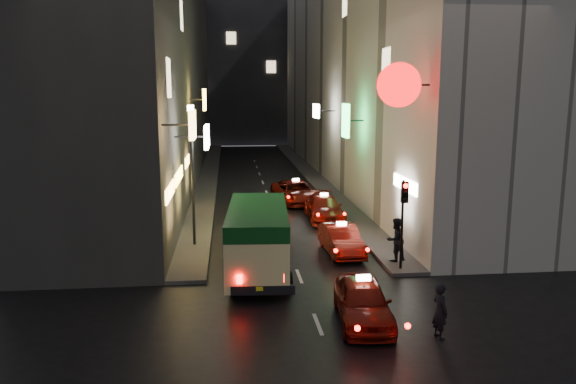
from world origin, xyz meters
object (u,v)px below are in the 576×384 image
object	(u,v)px
taxi_near	(363,298)
pedestrian_crossing	(440,308)
lamp_post	(192,166)
minibus	(258,233)
traffic_light	(404,205)

from	to	relation	value
taxi_near	pedestrian_crossing	xyz separation A→B (m)	(1.91, -1.33, 0.14)
lamp_post	minibus	bearing A→B (deg)	-58.28
minibus	traffic_light	size ratio (longest dim) A/B	1.81
pedestrian_crossing	minibus	bearing A→B (deg)	25.40
pedestrian_crossing	lamp_post	size ratio (longest dim) A/B	0.29
pedestrian_crossing	traffic_light	xyz separation A→B (m)	(0.70, 5.77, 1.78)
lamp_post	taxi_near	bearing A→B (deg)	-58.07
minibus	traffic_light	xyz separation A→B (m)	(5.56, -0.25, 1.00)
taxi_near	lamp_post	distance (m)	10.97
traffic_light	lamp_post	size ratio (longest dim) A/B	0.56
taxi_near	traffic_light	xyz separation A→B (m)	(2.61, 4.44, 1.91)
minibus	pedestrian_crossing	bearing A→B (deg)	-51.12
taxi_near	traffic_light	bearing A→B (deg)	59.53
taxi_near	traffic_light	distance (m)	5.49
pedestrian_crossing	lamp_post	distance (m)	13.05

